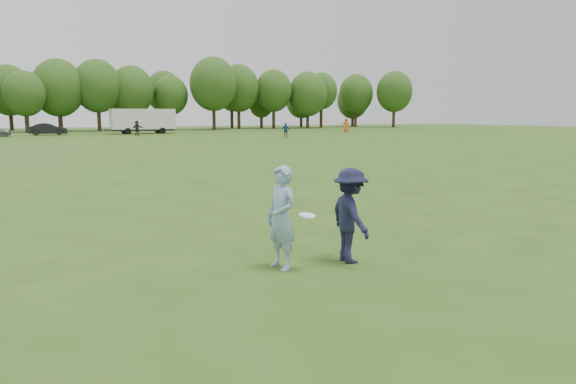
{
  "coord_description": "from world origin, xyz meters",
  "views": [
    {
      "loc": [
        -3.68,
        -7.61,
        2.49
      ],
      "look_at": [
        0.66,
        0.47,
        1.1
      ],
      "focal_mm": 32.0,
      "sensor_mm": 36.0,
      "label": 1
    }
  ],
  "objects_px": {
    "defender": "(350,215)",
    "cargo_trailer": "(143,120)",
    "thrower": "(281,218)",
    "player_far_c": "(346,125)",
    "player_far_b": "(286,130)",
    "field_cone": "(285,135)",
    "player_far_d": "(137,128)",
    "car_f": "(48,129)"
  },
  "relations": [
    {
      "from": "defender",
      "to": "cargo_trailer",
      "type": "relative_size",
      "value": 0.18
    },
    {
      "from": "thrower",
      "to": "player_far_c",
      "type": "xyz_separation_m",
      "value": [
        39.05,
        54.6,
        0.16
      ]
    },
    {
      "from": "player_far_b",
      "to": "field_cone",
      "type": "distance_m",
      "value": 4.24
    },
    {
      "from": "defender",
      "to": "player_far_b",
      "type": "height_order",
      "value": "defender"
    },
    {
      "from": "defender",
      "to": "player_far_c",
      "type": "height_order",
      "value": "player_far_c"
    },
    {
      "from": "field_cone",
      "to": "cargo_trailer",
      "type": "distance_m",
      "value": 20.03
    },
    {
      "from": "thrower",
      "to": "player_far_b",
      "type": "bearing_deg",
      "value": 139.47
    },
    {
      "from": "player_far_c",
      "to": "player_far_d",
      "type": "relative_size",
      "value": 1.14
    },
    {
      "from": "player_far_b",
      "to": "car_f",
      "type": "relative_size",
      "value": 0.37
    },
    {
      "from": "thrower",
      "to": "car_f",
      "type": "xyz_separation_m",
      "value": [
        0.23,
        61.52,
        -0.12
      ]
    },
    {
      "from": "player_far_d",
      "to": "field_cone",
      "type": "distance_m",
      "value": 17.84
    },
    {
      "from": "field_cone",
      "to": "defender",
      "type": "bearing_deg",
      "value": -116.72
    },
    {
      "from": "player_far_b",
      "to": "player_far_d",
      "type": "xyz_separation_m",
      "value": [
        -12.77,
        13.85,
        0.08
      ]
    },
    {
      "from": "car_f",
      "to": "cargo_trailer",
      "type": "xyz_separation_m",
      "value": [
        11.25,
        -0.55,
        1.06
      ]
    },
    {
      "from": "player_far_d",
      "to": "field_cone",
      "type": "bearing_deg",
      "value": -67.17
    },
    {
      "from": "player_far_d",
      "to": "car_f",
      "type": "relative_size",
      "value": 0.4
    },
    {
      "from": "thrower",
      "to": "field_cone",
      "type": "height_order",
      "value": "thrower"
    },
    {
      "from": "thrower",
      "to": "cargo_trailer",
      "type": "relative_size",
      "value": 0.19
    },
    {
      "from": "defender",
      "to": "cargo_trailer",
      "type": "xyz_separation_m",
      "value": [
        10.29,
        61.19,
        0.97
      ]
    },
    {
      "from": "defender",
      "to": "player_far_c",
      "type": "relative_size",
      "value": 0.8
    },
    {
      "from": "car_f",
      "to": "player_far_b",
      "type": "bearing_deg",
      "value": -125.45
    },
    {
      "from": "player_far_c",
      "to": "cargo_trailer",
      "type": "distance_m",
      "value": 28.3
    },
    {
      "from": "player_far_b",
      "to": "player_far_d",
      "type": "height_order",
      "value": "player_far_d"
    },
    {
      "from": "car_f",
      "to": "player_far_c",
      "type": "bearing_deg",
      "value": -94.0
    },
    {
      "from": "player_far_b",
      "to": "player_far_c",
      "type": "height_order",
      "value": "player_far_c"
    },
    {
      "from": "thrower",
      "to": "cargo_trailer",
      "type": "bearing_deg",
      "value": 156.89
    },
    {
      "from": "defender",
      "to": "player_far_d",
      "type": "distance_m",
      "value": 56.59
    },
    {
      "from": "cargo_trailer",
      "to": "car_f",
      "type": "bearing_deg",
      "value": 177.21
    },
    {
      "from": "player_far_b",
      "to": "car_f",
      "type": "distance_m",
      "value": 29.58
    },
    {
      "from": "thrower",
      "to": "car_f",
      "type": "bearing_deg",
      "value": 167.35
    },
    {
      "from": "player_far_b",
      "to": "field_cone",
      "type": "height_order",
      "value": "player_far_b"
    },
    {
      "from": "thrower",
      "to": "defender",
      "type": "xyz_separation_m",
      "value": [
        1.2,
        -0.22,
        -0.04
      ]
    },
    {
      "from": "car_f",
      "to": "cargo_trailer",
      "type": "relative_size",
      "value": 0.48
    },
    {
      "from": "cargo_trailer",
      "to": "field_cone",
      "type": "bearing_deg",
      "value": -50.16
    },
    {
      "from": "player_far_d",
      "to": "cargo_trailer",
      "type": "xyz_separation_m",
      "value": [
        1.89,
        5.22,
        0.89
      ]
    },
    {
      "from": "thrower",
      "to": "player_far_b",
      "type": "height_order",
      "value": "thrower"
    },
    {
      "from": "player_far_d",
      "to": "field_cone",
      "type": "relative_size",
      "value": 5.88
    },
    {
      "from": "thrower",
      "to": "player_far_c",
      "type": "distance_m",
      "value": 67.13
    },
    {
      "from": "player_far_b",
      "to": "field_cone",
      "type": "bearing_deg",
      "value": 101.69
    },
    {
      "from": "thrower",
      "to": "player_far_d",
      "type": "distance_m",
      "value": 56.57
    },
    {
      "from": "field_cone",
      "to": "cargo_trailer",
      "type": "height_order",
      "value": "cargo_trailer"
    },
    {
      "from": "player_far_d",
      "to": "player_far_b",
      "type": "bearing_deg",
      "value": -79.93
    }
  ]
}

